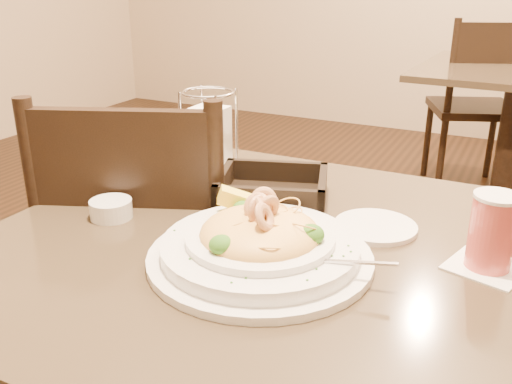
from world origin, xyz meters
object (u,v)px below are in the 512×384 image
at_px(pasta_bowl, 260,242).
at_px(butter_ramekin, 111,209).
at_px(dining_chair_near, 150,270).
at_px(side_plate, 375,227).
at_px(drink_glass, 492,232).
at_px(main_table, 251,347).
at_px(napkin_caddy, 209,137).
at_px(bread_basket, 272,192).
at_px(dining_chair_far, 477,102).

bearing_deg(pasta_bowl, butter_ramekin, 174.76).
distance_m(dining_chair_near, side_plate, 0.57).
bearing_deg(dining_chair_near, drink_glass, 152.28).
bearing_deg(drink_glass, side_plate, 162.51).
bearing_deg(main_table, dining_chair_near, 156.80).
height_order(pasta_bowl, napkin_caddy, napkin_caddy).
xyz_separation_m(drink_glass, butter_ramekin, (-0.65, -0.11, -0.04)).
height_order(bread_basket, napkin_caddy, napkin_caddy).
xyz_separation_m(main_table, side_plate, (0.18, 0.13, 0.23)).
bearing_deg(pasta_bowl, side_plate, 56.29).
height_order(napkin_caddy, side_plate, napkin_caddy).
bearing_deg(dining_chair_near, butter_ramekin, 87.62).
bearing_deg(drink_glass, bread_basket, 166.89).
height_order(dining_chair_near, napkin_caddy, dining_chair_near).
bearing_deg(side_plate, drink_glass, -17.49).
relative_size(dining_chair_far, bread_basket, 3.65).
distance_m(main_table, side_plate, 0.32).
height_order(pasta_bowl, drink_glass, drink_glass).
height_order(main_table, dining_chair_far, dining_chair_far).
relative_size(main_table, bread_basket, 3.53).
bearing_deg(napkin_caddy, side_plate, -18.24).
xyz_separation_m(drink_glass, side_plate, (-0.19, 0.06, -0.06)).
bearing_deg(pasta_bowl, dining_chair_near, 151.58).
height_order(pasta_bowl, bread_basket, pasta_bowl).
relative_size(dining_chair_far, side_plate, 6.30).
bearing_deg(main_table, pasta_bowl, -52.83).
distance_m(pasta_bowl, butter_ramekin, 0.33).
distance_m(main_table, bread_basket, 0.30).
relative_size(pasta_bowl, side_plate, 2.70).
bearing_deg(dining_chair_far, pasta_bowl, 66.43).
bearing_deg(drink_glass, dining_chair_far, 96.16).
relative_size(main_table, dining_chair_near, 0.97).
bearing_deg(butter_ramekin, main_table, 7.26).
bearing_deg(side_plate, main_table, -143.54).
bearing_deg(side_plate, napkin_caddy, 161.76).
bearing_deg(side_plate, dining_chair_near, 178.82).
height_order(dining_chair_near, side_plate, dining_chair_near).
bearing_deg(butter_ramekin, napkin_caddy, 84.33).
distance_m(dining_chair_far, drink_glass, 2.33).
height_order(drink_glass, side_plate, drink_glass).
xyz_separation_m(bread_basket, napkin_caddy, (-0.21, 0.11, 0.06)).
relative_size(main_table, drink_glass, 6.72).
bearing_deg(dining_chair_far, dining_chair_near, 56.44).
distance_m(main_table, drink_glass, 0.48).
relative_size(pasta_bowl, bread_basket, 1.56).
relative_size(dining_chair_near, butter_ramekin, 11.81).
relative_size(dining_chair_near, pasta_bowl, 2.34).
bearing_deg(main_table, drink_glass, 11.09).
bearing_deg(butter_ramekin, side_plate, 20.36).
distance_m(dining_chair_near, drink_glass, 0.77).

